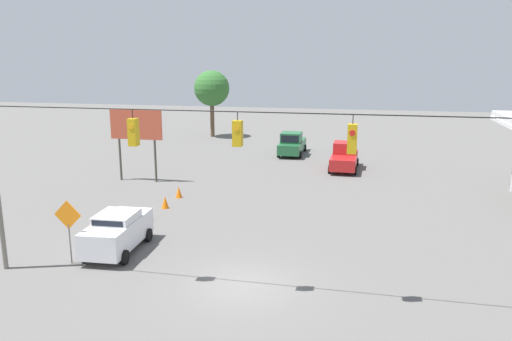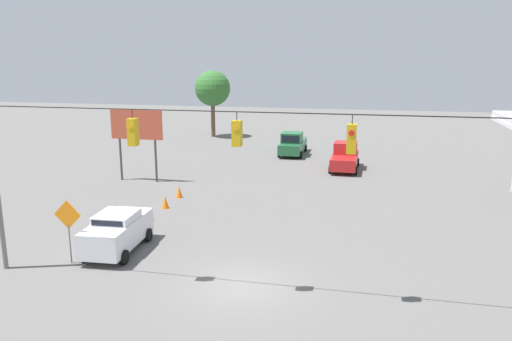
{
  "view_description": "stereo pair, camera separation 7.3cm",
  "coord_description": "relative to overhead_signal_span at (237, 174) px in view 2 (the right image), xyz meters",
  "views": [
    {
      "loc": [
        -4.4,
        17.55,
        8.73
      ],
      "look_at": [
        1.06,
        -7.3,
        2.96
      ],
      "focal_mm": 35.0,
      "sensor_mm": 36.0,
      "label": 1
    },
    {
      "loc": [
        -4.47,
        17.54,
        8.73
      ],
      "look_at": [
        1.06,
        -7.3,
        2.96
      ],
      "focal_mm": 35.0,
      "sensor_mm": 36.0,
      "label": 2
    }
  ],
  "objects": [
    {
      "name": "ground_plane",
      "position": [
        -0.01,
        -0.59,
        -4.64
      ],
      "size": [
        140.0,
        140.0,
        0.0
      ],
      "primitive_type": "plane",
      "color": "#605E5B"
    },
    {
      "name": "overhead_signal_span",
      "position": [
        0.0,
        0.0,
        0.0
      ],
      "size": [
        20.59,
        0.38,
        7.37
      ],
      "color": "slate",
      "rests_on": "ground_plane"
    },
    {
      "name": "sedan_white_parked_shoulder",
      "position": [
        6.46,
        -2.83,
        -3.68
      ],
      "size": [
        2.23,
        4.41,
        1.82
      ],
      "color": "silver",
      "rests_on": "ground_plane"
    },
    {
      "name": "pickup_truck_green_withflow_deep",
      "position": [
        2.06,
        -27.86,
        -3.66
      ],
      "size": [
        2.16,
        5.4,
        2.12
      ],
      "color": "#236038",
      "rests_on": "ground_plane"
    },
    {
      "name": "pickup_truck_red_oncoming_deep",
      "position": [
        -2.93,
        -22.6,
        -3.66
      ],
      "size": [
        2.25,
        5.05,
        2.12
      ],
      "color": "red",
      "rests_on": "ground_plane"
    },
    {
      "name": "traffic_cone_nearest",
      "position": [
        6.94,
        -2.52,
        -4.27
      ],
      "size": [
        0.43,
        0.43,
        0.74
      ],
      "primitive_type": "cone",
      "color": "orange",
      "rests_on": "ground_plane"
    },
    {
      "name": "traffic_cone_second",
      "position": [
        6.71,
        -4.92,
        -4.27
      ],
      "size": [
        0.43,
        0.43,
        0.74
      ],
      "primitive_type": "cone",
      "color": "orange",
      "rests_on": "ground_plane"
    },
    {
      "name": "traffic_cone_third",
      "position": [
        6.95,
        -7.32,
        -4.27
      ],
      "size": [
        0.43,
        0.43,
        0.74
      ],
      "primitive_type": "cone",
      "color": "orange",
      "rests_on": "ground_plane"
    },
    {
      "name": "traffic_cone_fourth",
      "position": [
        6.95,
        -9.57,
        -4.27
      ],
      "size": [
        0.43,
        0.43,
        0.74
      ],
      "primitive_type": "cone",
      "color": "orange",
      "rests_on": "ground_plane"
    },
    {
      "name": "traffic_cone_fifth",
      "position": [
        6.99,
        -11.93,
        -4.27
      ],
      "size": [
        0.43,
        0.43,
        0.74
      ],
      "primitive_type": "cone",
      "color": "orange",
      "rests_on": "ground_plane"
    },
    {
      "name": "roadside_billboard",
      "position": [
        11.45,
        -15.52,
        -0.9
      ],
      "size": [
        3.9,
        0.16,
        5.13
      ],
      "color": "#4C473D",
      "rests_on": "ground_plane"
    },
    {
      "name": "work_zone_sign",
      "position": [
        7.76,
        -1.08,
        -2.65
      ],
      "size": [
        1.27,
        0.06,
        2.84
      ],
      "color": "slate",
      "rests_on": "ground_plane"
    },
    {
      "name": "tree_horizon_left",
      "position": [
        12.39,
        -36.56,
        0.72
      ],
      "size": [
        3.92,
        3.92,
        7.37
      ],
      "color": "brown",
      "rests_on": "ground_plane"
    }
  ]
}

